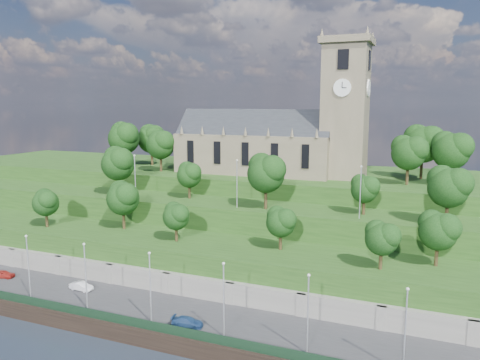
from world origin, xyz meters
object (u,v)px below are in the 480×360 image
at_px(car_left, 3,274).
at_px(car_middle, 81,286).
at_px(church, 278,137).
at_px(car_right, 187,322).

bearing_deg(car_left, car_middle, -101.39).
height_order(church, car_right, church).
relative_size(church, car_left, 11.04).
bearing_deg(car_middle, car_right, -99.25).
bearing_deg(car_left, car_right, -109.59).
bearing_deg(car_middle, car_left, 94.93).
height_order(church, car_middle, church).
height_order(car_middle, car_right, car_middle).
height_order(car_left, car_middle, car_middle).
relative_size(car_middle, car_right, 0.93).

